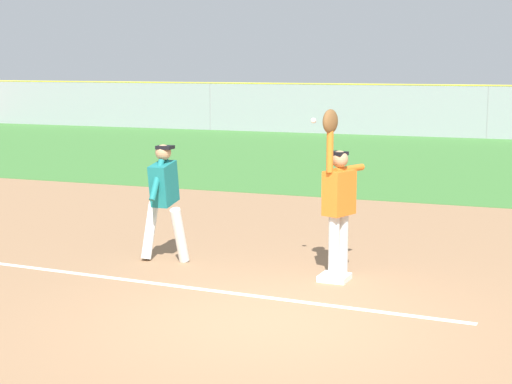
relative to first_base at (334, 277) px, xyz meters
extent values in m
plane|color=#936D4C|center=(-0.20, -1.90, -0.04)|extent=(75.45, 75.45, 0.00)
cube|color=#3D7533|center=(-0.20, 14.41, -0.04)|extent=(46.46, 15.71, 0.01)
cube|color=white|center=(-4.00, -0.90, -0.04)|extent=(11.99, 0.78, 0.01)
cube|color=white|center=(0.00, 0.00, 0.00)|extent=(0.39, 0.39, 0.08)
cylinder|color=silver|center=(0.01, 0.34, 0.39)|extent=(0.19, 0.19, 0.85)
cylinder|color=silver|center=(-0.06, 0.15, 0.39)|extent=(0.19, 0.19, 0.85)
cube|color=orange|center=(-0.02, 0.25, 1.11)|extent=(0.40, 0.50, 0.60)
sphere|color=tan|center=(-0.02, 0.25, 1.56)|extent=(0.30, 0.30, 0.23)
cube|color=black|center=(-0.05, 0.26, 1.64)|extent=(0.28, 0.26, 0.05)
cylinder|color=orange|center=(-0.10, 0.04, 1.72)|extent=(0.12, 0.12, 0.62)
cylinder|color=orange|center=(0.06, 0.45, 1.41)|extent=(0.30, 0.61, 0.09)
ellipsoid|color=brown|center=(-0.10, 0.04, 2.08)|extent=(0.23, 0.31, 0.32)
cylinder|color=white|center=(-2.33, 0.07, 0.38)|extent=(0.16, 0.44, 0.85)
cylinder|color=white|center=(-2.89, 0.22, 0.38)|extent=(0.16, 0.44, 0.85)
cube|color=#197272|center=(-2.61, 0.15, 1.11)|extent=(0.27, 0.53, 0.66)
sphere|color=tan|center=(-2.61, 0.15, 1.56)|extent=(0.24, 0.24, 0.23)
cube|color=black|center=(-2.58, 0.15, 1.64)|extent=(0.22, 0.21, 0.05)
cylinder|color=#197272|center=(-2.62, 0.37, 1.19)|extent=(0.10, 0.40, 0.58)
cylinder|color=#197272|center=(-2.61, -0.07, 1.19)|extent=(0.10, 0.40, 0.58)
sphere|color=white|center=(-0.38, 0.20, 2.07)|extent=(0.07, 0.07, 0.07)
cube|color=#93999E|center=(-0.20, 22.26, 0.96)|extent=(46.46, 0.06, 2.00)
cylinder|color=yellow|center=(-0.20, 22.26, 1.99)|extent=(46.46, 0.06, 0.06)
cylinder|color=gray|center=(-11.82, 22.26, 0.96)|extent=(0.08, 0.08, 2.00)
cylinder|color=gray|center=(-0.20, 22.26, 0.96)|extent=(0.08, 0.08, 2.00)
cube|color=white|center=(-10.85, 25.88, 0.53)|extent=(4.53, 2.22, 0.55)
cube|color=#2D333D|center=(-10.85, 25.88, 1.01)|extent=(2.32, 1.91, 0.40)
cylinder|color=black|center=(-9.48, 26.93, 0.26)|extent=(0.61, 0.26, 0.60)
cylinder|color=black|center=(-9.34, 25.04, 0.26)|extent=(0.61, 0.26, 0.60)
cylinder|color=black|center=(-12.37, 26.72, 0.26)|extent=(0.61, 0.26, 0.60)
cylinder|color=black|center=(-12.23, 24.82, 0.26)|extent=(0.61, 0.26, 0.60)
cube|color=#B21E1E|center=(-5.05, 26.25, 0.53)|extent=(4.45, 2.01, 0.55)
cube|color=#2D333D|center=(-5.05, 26.25, 1.01)|extent=(2.24, 1.80, 0.40)
cylinder|color=black|center=(-3.58, 27.16, 0.26)|extent=(0.61, 0.24, 0.60)
cylinder|color=black|center=(-3.63, 25.26, 0.26)|extent=(0.61, 0.24, 0.60)
cylinder|color=black|center=(-6.48, 27.24, 0.26)|extent=(0.61, 0.24, 0.60)
cylinder|color=black|center=(-6.53, 25.34, 0.26)|extent=(0.61, 0.24, 0.60)
cylinder|color=black|center=(-0.18, 26.98, 0.26)|extent=(0.61, 0.25, 0.60)
cylinder|color=black|center=(-0.08, 25.08, 0.26)|extent=(0.61, 0.25, 0.60)
camera|label=1|loc=(2.86, -10.34, 2.83)|focal=57.75mm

